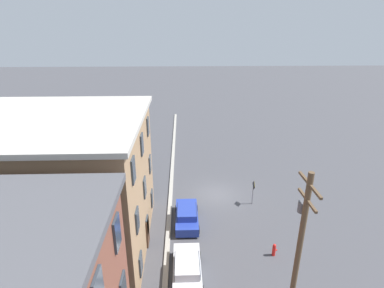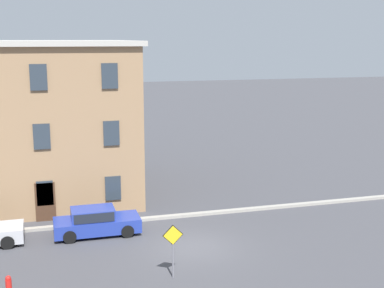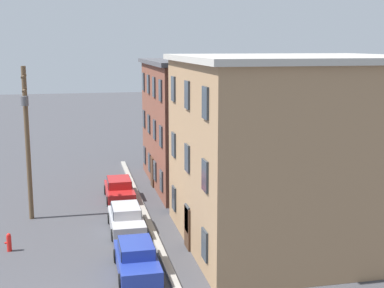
{
  "view_description": "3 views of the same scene",
  "coord_description": "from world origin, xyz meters",
  "px_view_note": "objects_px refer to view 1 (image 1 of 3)",
  "views": [
    {
      "loc": [
        -25.16,
        3.29,
        15.18
      ],
      "look_at": [
        0.24,
        2.42,
        5.17
      ],
      "focal_mm": 28.0,
      "sensor_mm": 36.0,
      "label": 1
    },
    {
      "loc": [
        -6.87,
        -23.72,
        10.04
      ],
      "look_at": [
        0.68,
        2.78,
        4.58
      ],
      "focal_mm": 50.0,
      "sensor_mm": 36.0,
      "label": 2
    },
    {
      "loc": [
        18.95,
        0.49,
        10.46
      ],
      "look_at": [
        0.11,
        4.65,
        6.86
      ],
      "focal_mm": 50.0,
      "sensor_mm": 36.0,
      "label": 3
    }
  ],
  "objects_px": {
    "car_silver": "(187,269)",
    "fire_hydrant": "(274,250)",
    "car_blue": "(187,215)",
    "utility_pole": "(299,246)",
    "caution_sign": "(253,189)"
  },
  "relations": [
    {
      "from": "car_blue",
      "to": "car_silver",
      "type": "bearing_deg",
      "value": 179.19
    },
    {
      "from": "car_blue",
      "to": "caution_sign",
      "type": "height_order",
      "value": "caution_sign"
    },
    {
      "from": "car_blue",
      "to": "utility_pole",
      "type": "bearing_deg",
      "value": -149.64
    },
    {
      "from": "car_silver",
      "to": "utility_pole",
      "type": "relative_size",
      "value": 0.48
    },
    {
      "from": "utility_pole",
      "to": "fire_hydrant",
      "type": "distance_m",
      "value": 7.02
    },
    {
      "from": "utility_pole",
      "to": "fire_hydrant",
      "type": "bearing_deg",
      "value": -8.21
    },
    {
      "from": "caution_sign",
      "to": "fire_hydrant",
      "type": "height_order",
      "value": "caution_sign"
    },
    {
      "from": "caution_sign",
      "to": "utility_pole",
      "type": "height_order",
      "value": "utility_pole"
    },
    {
      "from": "car_blue",
      "to": "caution_sign",
      "type": "distance_m",
      "value": 6.65
    },
    {
      "from": "car_silver",
      "to": "car_blue",
      "type": "bearing_deg",
      "value": -0.81
    },
    {
      "from": "fire_hydrant",
      "to": "car_blue",
      "type": "bearing_deg",
      "value": 56.76
    },
    {
      "from": "caution_sign",
      "to": "car_silver",
      "type": "bearing_deg",
      "value": 144.15
    },
    {
      "from": "car_blue",
      "to": "fire_hydrant",
      "type": "bearing_deg",
      "value": -123.24
    },
    {
      "from": "car_blue",
      "to": "fire_hydrant",
      "type": "relative_size",
      "value": 4.58
    },
    {
      "from": "car_silver",
      "to": "fire_hydrant",
      "type": "height_order",
      "value": "car_silver"
    }
  ]
}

